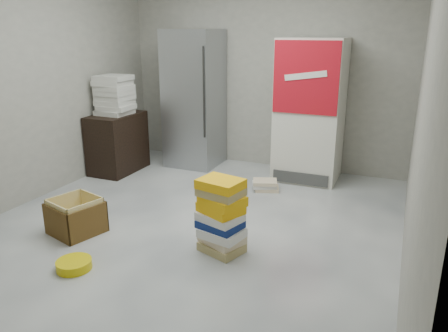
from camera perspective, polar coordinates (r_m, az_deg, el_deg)
The scene contains 10 objects.
ground at distance 4.32m, azimuth -5.67°, elevation -8.68°, with size 5.00×5.00×0.00m, color silver.
room_shell at distance 3.89m, azimuth -6.48°, elevation 15.86°, with size 4.04×5.04×2.82m.
steel_fridge at distance 6.26m, azimuth -3.87°, elevation 8.70°, with size 0.70×0.72×1.90m.
coke_cooler at distance 5.72m, azimuth 11.16°, elevation 7.12°, with size 0.80×0.73×1.80m.
wood_shelf at distance 6.19m, azimuth -13.72°, elevation 2.95°, with size 0.50×0.80×0.80m, color black.
supply_box_stack at distance 6.06m, azimuth -14.12°, elevation 8.99°, with size 0.44×0.44×0.52m.
phonebook_stack_main at distance 3.84m, azimuth -0.37°, elevation -6.50°, with size 0.46×0.42×0.68m.
phonebook_stack_side at distance 5.39m, azimuth 5.43°, elevation -2.50°, with size 0.38×0.33×0.13m.
cardboard_box at distance 4.49m, azimuth -18.74°, elevation -6.51°, with size 0.54×0.54×0.35m.
bucket_lid at distance 3.90m, azimuth -19.00°, elevation -12.09°, with size 0.29×0.29×0.08m, color yellow.
Camera 1 is at (1.90, -3.39, 1.90)m, focal length 35.00 mm.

